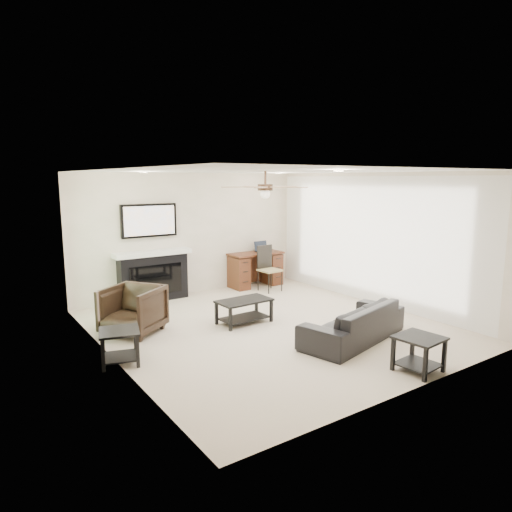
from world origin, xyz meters
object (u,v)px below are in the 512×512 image
at_px(fireplace_unit, 153,253).
at_px(desk, 255,269).
at_px(armchair, 133,310).
at_px(sofa, 353,322).
at_px(coffee_table, 244,311).

xyz_separation_m(fireplace_unit, desk, (2.36, -0.09, -0.57)).
bearing_deg(armchair, fireplace_unit, 113.14).
relative_size(armchair, fireplace_unit, 0.43).
height_order(sofa, coffee_table, sofa).
bearing_deg(fireplace_unit, armchair, -121.46).
bearing_deg(coffee_table, sofa, -62.66).
xyz_separation_m(armchair, fireplace_unit, (1.00, 1.64, 0.58)).
height_order(armchair, desk, desk).
distance_m(fireplace_unit, desk, 2.43).
bearing_deg(armchair, desk, 79.30).
xyz_separation_m(sofa, armchair, (-2.60, 2.15, 0.10)).
bearing_deg(sofa, armchair, -53.33).
height_order(coffee_table, fireplace_unit, fireplace_unit).
bearing_deg(coffee_table, desk, 49.59).
relative_size(fireplace_unit, desk, 1.57).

